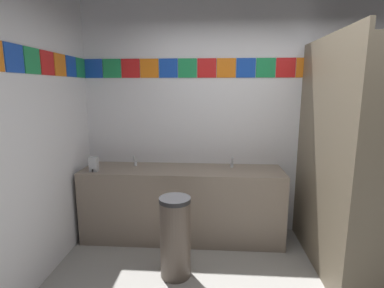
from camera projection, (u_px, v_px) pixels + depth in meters
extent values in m
cube|color=silver|center=(253.00, 116.00, 3.50)|extent=(4.01, 0.08, 2.83)
cube|color=#1947B7|center=(93.00, 69.00, 3.48)|extent=(0.22, 0.01, 0.22)
cube|color=#1E8C4C|center=(112.00, 68.00, 3.46)|extent=(0.22, 0.01, 0.22)
cube|color=red|center=(131.00, 68.00, 3.45)|extent=(0.22, 0.01, 0.22)
cube|color=orange|center=(149.00, 68.00, 3.43)|extent=(0.22, 0.01, 0.22)
cube|color=#1947B7|center=(168.00, 68.00, 3.42)|extent=(0.22, 0.01, 0.22)
cube|color=#1E8C4C|center=(187.00, 68.00, 3.40)|extent=(0.22, 0.01, 0.22)
cube|color=red|center=(207.00, 68.00, 3.39)|extent=(0.22, 0.01, 0.22)
cube|color=orange|center=(226.00, 68.00, 3.37)|extent=(0.22, 0.01, 0.22)
cube|color=#1947B7|center=(246.00, 68.00, 3.36)|extent=(0.22, 0.01, 0.22)
cube|color=#1E8C4C|center=(266.00, 68.00, 3.34)|extent=(0.22, 0.01, 0.22)
cube|color=red|center=(286.00, 68.00, 3.33)|extent=(0.22, 0.01, 0.22)
cube|color=orange|center=(306.00, 68.00, 3.31)|extent=(0.22, 0.01, 0.22)
cube|color=#1947B7|center=(326.00, 67.00, 3.30)|extent=(0.22, 0.01, 0.22)
cube|color=#1E8C4C|center=(347.00, 67.00, 3.28)|extent=(0.22, 0.01, 0.22)
cube|color=red|center=(368.00, 67.00, 3.27)|extent=(0.22, 0.01, 0.22)
cube|color=#1947B7|center=(14.00, 58.00, 2.25)|extent=(0.01, 0.22, 0.22)
cube|color=#1E8C4C|center=(32.00, 61.00, 2.47)|extent=(0.01, 0.22, 0.22)
cube|color=red|center=(48.00, 63.00, 2.70)|extent=(0.01, 0.22, 0.22)
cube|color=orange|center=(60.00, 65.00, 2.93)|extent=(0.01, 0.22, 0.22)
cube|color=#1947B7|center=(71.00, 67.00, 3.15)|extent=(0.01, 0.22, 0.22)
cube|color=#1E8C4C|center=(81.00, 68.00, 3.38)|extent=(0.01, 0.22, 0.22)
cube|color=gray|center=(182.00, 204.00, 3.43)|extent=(2.27, 0.55, 0.83)
cube|color=gray|center=(184.00, 166.00, 3.62)|extent=(2.27, 0.03, 0.08)
cylinder|color=white|center=(133.00, 173.00, 3.37)|extent=(0.34, 0.34, 0.10)
cylinder|color=white|center=(233.00, 175.00, 3.30)|extent=(0.34, 0.34, 0.10)
cylinder|color=silver|center=(136.00, 164.00, 3.50)|extent=(0.04, 0.04, 0.05)
cylinder|color=silver|center=(134.00, 159.00, 3.43)|extent=(0.02, 0.06, 0.09)
cylinder|color=silver|center=(232.00, 165.00, 3.42)|extent=(0.04, 0.04, 0.05)
cylinder|color=silver|center=(232.00, 161.00, 3.36)|extent=(0.02, 0.06, 0.09)
cube|color=#B7BABF|center=(94.00, 164.00, 3.25)|extent=(0.09, 0.07, 0.16)
cylinder|color=black|center=(92.00, 171.00, 3.22)|extent=(0.02, 0.02, 0.03)
cube|color=#726651|center=(321.00, 156.00, 2.80)|extent=(0.04, 1.39, 2.21)
cylinder|color=silver|center=(359.00, 163.00, 2.12)|extent=(0.02, 0.02, 0.10)
cylinder|color=white|center=(365.00, 233.00, 3.19)|extent=(0.38, 0.38, 0.40)
torus|color=white|center=(367.00, 214.00, 3.15)|extent=(0.39, 0.39, 0.05)
cube|color=white|center=(359.00, 193.00, 3.33)|extent=(0.34, 0.17, 0.34)
cylinder|color=brown|center=(175.00, 239.00, 2.73)|extent=(0.28, 0.28, 0.73)
cylinder|color=#262628|center=(175.00, 200.00, 2.65)|extent=(0.29, 0.29, 0.04)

